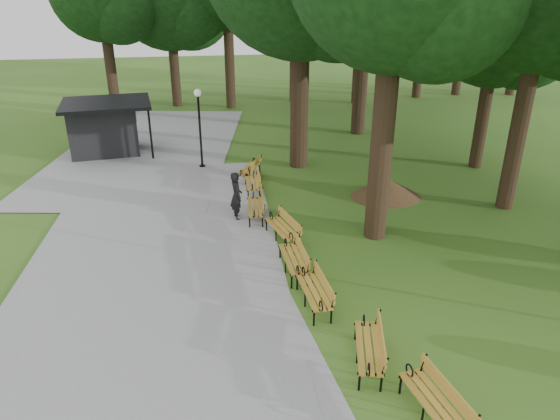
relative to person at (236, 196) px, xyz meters
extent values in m
plane|color=#35611B|center=(1.16, -4.91, -0.87)|extent=(100.00, 100.00, 0.00)
cube|color=gray|center=(-2.84, -1.91, -0.84)|extent=(12.00, 38.00, 0.06)
imported|color=black|center=(0.00, 0.00, 0.00)|extent=(0.53, 0.70, 1.74)
cylinder|color=black|center=(-1.10, 5.75, 0.77)|extent=(0.10, 0.10, 3.27)
sphere|color=white|center=(-1.10, 5.75, 2.50)|extent=(0.32, 0.32, 0.32)
cone|color=#47301C|center=(5.91, 1.09, -0.48)|extent=(2.33, 2.33, 0.78)
cylinder|color=black|center=(4.37, -2.05, 2.90)|extent=(0.70, 0.70, 7.54)
cylinder|color=black|center=(9.93, -0.55, 2.64)|extent=(0.60, 0.60, 7.02)
cylinder|color=black|center=(3.25, 5.30, 3.08)|extent=(0.80, 0.80, 7.90)
cylinder|color=black|center=(7.59, 10.27, 3.49)|extent=(0.76, 0.76, 8.73)
cylinder|color=black|center=(11.18, 3.91, 2.08)|extent=(0.56, 0.56, 5.90)
sphere|color=black|center=(11.18, 3.91, 5.59)|extent=(5.78, 5.78, 5.78)
camera|label=1|loc=(-1.11, -16.38, 6.77)|focal=32.60mm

